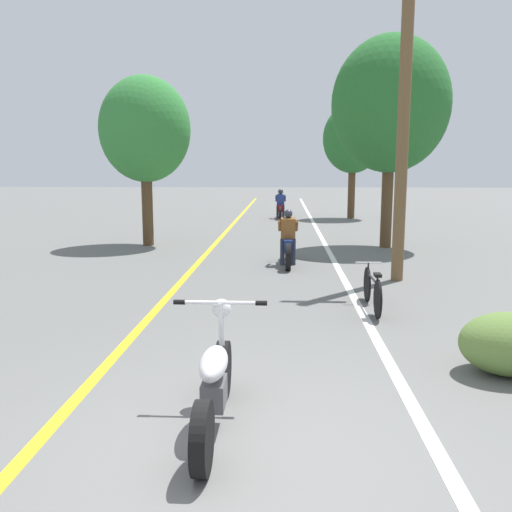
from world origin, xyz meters
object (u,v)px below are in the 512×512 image
at_px(roadside_tree_right_near, 391,105).
at_px(motorcycle_rider_far, 280,207).
at_px(motorcycle_foreground, 215,382).
at_px(roadside_tree_right_far, 353,139).
at_px(bicycle_parked, 372,290).
at_px(utility_pole, 404,106).
at_px(motorcycle_rider_lead, 288,244).
at_px(roadside_tree_left, 145,130).

xyz_separation_m(roadside_tree_right_near, motorcycle_rider_far, (-3.10, 8.87, -3.50)).
bearing_deg(motorcycle_foreground, roadside_tree_right_near, 72.41).
bearing_deg(roadside_tree_right_far, bicycle_parked, -95.74).
xyz_separation_m(utility_pole, motorcycle_foreground, (-2.94, -6.53, -3.06)).
distance_m(motorcycle_rider_lead, motorcycle_rider_far, 11.89).
distance_m(roadside_tree_left, motorcycle_rider_far, 10.02).
xyz_separation_m(motorcycle_rider_lead, motorcycle_rider_far, (-0.24, 11.89, 0.01)).
bearing_deg(motorcycle_rider_lead, roadside_tree_left, 143.10).
bearing_deg(roadside_tree_left, roadside_tree_right_far, 51.80).
height_order(roadside_tree_left, bicycle_parked, roadside_tree_left).
bearing_deg(motorcycle_rider_lead, bicycle_parked, -71.88).
distance_m(roadside_tree_right_near, motorcycle_rider_far, 10.03).
distance_m(utility_pole, bicycle_parked, 4.05).
bearing_deg(utility_pole, roadside_tree_left, 142.95).
bearing_deg(roadside_tree_right_far, utility_pole, -93.07).
height_order(roadside_tree_right_near, motorcycle_rider_far, roadside_tree_right_near).
relative_size(roadside_tree_right_far, motorcycle_rider_lead, 2.44).
relative_size(motorcycle_foreground, motorcycle_rider_lead, 0.95).
relative_size(roadside_tree_right_near, bicycle_parked, 3.57).
xyz_separation_m(utility_pole, motorcycle_rider_lead, (-2.22, 1.70, -2.98)).
height_order(motorcycle_foreground, motorcycle_rider_lead, motorcycle_rider_lead).
height_order(utility_pole, bicycle_parked, utility_pole).
bearing_deg(motorcycle_foreground, roadside_tree_right_far, 79.76).
xyz_separation_m(motorcycle_foreground, motorcycle_rider_far, (0.47, 20.11, 0.09)).
bearing_deg(roadside_tree_right_near, motorcycle_rider_far, 109.25).
height_order(roadside_tree_left, motorcycle_rider_far, roadside_tree_left).
distance_m(roadside_tree_right_far, motorcycle_foreground, 20.91).
height_order(motorcycle_foreground, bicycle_parked, motorcycle_foreground).
relative_size(utility_pole, roadside_tree_left, 1.38).
height_order(roadside_tree_left, motorcycle_rider_lead, roadside_tree_left).
relative_size(motorcycle_rider_lead, motorcycle_rider_far, 1.00).
bearing_deg(roadside_tree_left, motorcycle_rider_lead, -36.90).
bearing_deg(roadside_tree_right_near, bicycle_parked, -102.07).
xyz_separation_m(motorcycle_foreground, bicycle_parked, (2.05, 4.14, -0.09)).
height_order(roadside_tree_left, motorcycle_foreground, roadside_tree_left).
height_order(roadside_tree_right_near, bicycle_parked, roadside_tree_right_near).
bearing_deg(motorcycle_foreground, motorcycle_rider_lead, 85.05).
distance_m(motorcycle_rider_far, bicycle_parked, 16.05).
bearing_deg(motorcycle_rider_lead, roadside_tree_right_near, 46.64).
xyz_separation_m(motorcycle_foreground, motorcycle_rider_lead, (0.71, 8.22, 0.08)).
bearing_deg(utility_pole, roadside_tree_right_near, 82.40).
distance_m(utility_pole, roadside_tree_right_near, 4.79).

